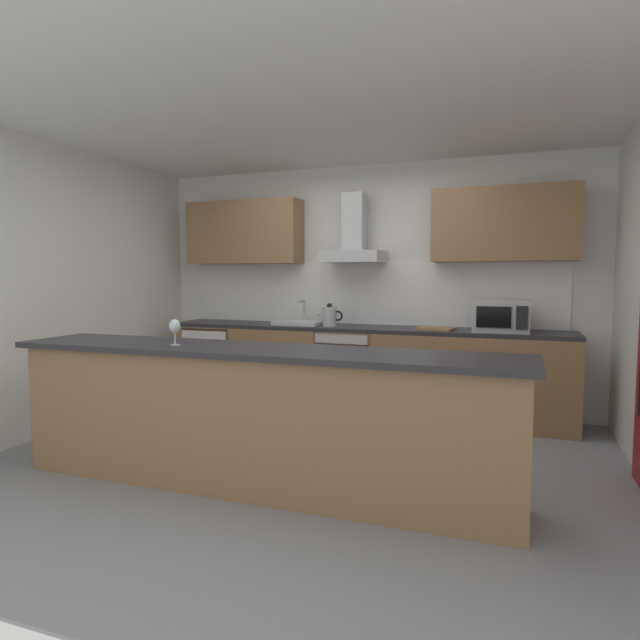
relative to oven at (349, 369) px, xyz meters
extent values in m
cube|color=gray|center=(0.09, -1.45, -0.47)|extent=(5.75, 4.59, 0.02)
cube|color=white|center=(0.09, -1.45, 2.15)|extent=(5.75, 4.59, 0.02)
cube|color=white|center=(0.09, 0.41, 0.84)|extent=(5.75, 0.12, 2.60)
cube|color=white|center=(-2.35, -1.45, 0.84)|extent=(0.12, 4.59, 2.60)
cube|color=white|center=(0.09, 0.33, 0.77)|extent=(4.03, 0.02, 0.66)
cube|color=olive|center=(0.09, 0.03, -0.03)|extent=(4.18, 0.60, 0.86)
cube|color=#28282D|center=(0.09, 0.03, 0.42)|extent=(4.18, 0.60, 0.04)
cube|color=olive|center=(0.01, -2.14, -0.01)|extent=(3.41, 0.52, 0.91)
cube|color=#28282D|center=(0.01, -2.14, 0.47)|extent=(3.51, 0.64, 0.04)
cube|color=olive|center=(-1.31, 0.18, 1.45)|extent=(1.34, 0.32, 0.70)
cube|color=olive|center=(1.48, 0.18, 1.45)|extent=(1.34, 0.32, 0.70)
cube|color=slate|center=(0.00, 0.01, 0.00)|extent=(0.60, 0.56, 0.80)
cube|color=black|center=(0.00, -0.29, -0.06)|extent=(0.50, 0.02, 0.48)
cube|color=#B7BABC|center=(0.00, -0.29, 0.34)|extent=(0.54, 0.02, 0.09)
cylinder|color=#B7BABC|center=(0.00, -0.32, 0.18)|extent=(0.49, 0.02, 0.02)
cube|color=white|center=(-1.57, 0.01, -0.04)|extent=(0.58, 0.56, 0.85)
cube|color=silver|center=(-1.57, -0.28, -0.04)|extent=(0.55, 0.02, 0.80)
cylinder|color=#B7BABC|center=(-1.35, -0.30, 0.01)|extent=(0.02, 0.02, 0.38)
cube|color=#B7BABC|center=(1.48, -0.02, 0.59)|extent=(0.50, 0.36, 0.30)
cube|color=black|center=(1.42, -0.21, 0.59)|extent=(0.30, 0.02, 0.19)
cube|color=black|center=(1.66, -0.21, 0.59)|extent=(0.10, 0.01, 0.21)
cube|color=silver|center=(-0.56, 0.01, 0.46)|extent=(0.50, 0.40, 0.04)
cylinder|color=#B7BABC|center=(-0.56, 0.13, 0.57)|extent=(0.03, 0.03, 0.26)
cylinder|color=#B7BABC|center=(-0.56, 0.05, 0.69)|extent=(0.03, 0.16, 0.03)
cylinder|color=#B7BABC|center=(-0.21, -0.03, 0.54)|extent=(0.15, 0.15, 0.20)
sphere|color=black|center=(-0.21, -0.03, 0.65)|extent=(0.06, 0.06, 0.06)
cone|color=#B7BABC|center=(-0.31, -0.03, 0.58)|extent=(0.09, 0.04, 0.07)
torus|color=black|center=(-0.12, -0.03, 0.55)|extent=(0.11, 0.02, 0.11)
cube|color=#B7BABC|center=(0.00, 0.11, 1.16)|extent=(0.62, 0.45, 0.12)
cube|color=#B7BABC|center=(0.00, 0.16, 1.52)|extent=(0.22, 0.22, 0.60)
cylinder|color=silver|center=(-0.57, -2.21, 0.49)|extent=(0.07, 0.07, 0.01)
cylinder|color=silver|center=(-0.57, -2.21, 0.54)|extent=(0.01, 0.01, 0.09)
ellipsoid|color=silver|center=(-0.57, -2.21, 0.62)|extent=(0.08, 0.08, 0.10)
cube|color=#9E7247|center=(0.89, -0.02, 0.45)|extent=(0.38, 0.30, 0.02)
camera|label=1|loc=(1.62, -5.28, 0.96)|focal=30.14mm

